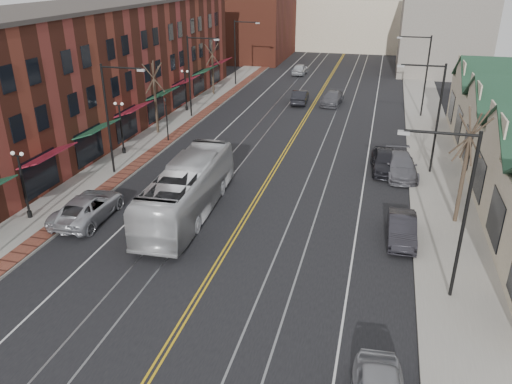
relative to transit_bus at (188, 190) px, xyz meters
The scene contains 29 objects.
ground 11.83m from the transit_bus, 72.12° to the right, with size 160.00×160.00×0.00m, color black.
sidewalk_left 12.30m from the transit_bus, 133.51° to the left, with size 4.00×120.00×0.15m, color gray.
sidewalk_right 18.00m from the transit_bus, 29.57° to the left, with size 4.00×120.00×0.15m, color gray.
building_left 22.43m from the transit_bus, 134.18° to the left, with size 10.00×50.00×11.00m, color maroon.
backdrop_left 60.38m from the transit_bus, 101.90° to the left, with size 14.00×18.00×14.00m, color maroon.
backdrop_mid 73.99m from the transit_bus, 87.21° to the left, with size 22.00×14.00×9.00m, color #BAAF8F.
backdrop_right 57.10m from the transit_bus, 70.95° to the left, with size 12.00×16.00×11.00m, color slate.
streetlight_l_1 9.50m from the transit_bus, 146.93° to the left, with size 3.33×0.25×8.00m.
streetlight_l_2 22.39m from the transit_bus, 109.66° to the left, with size 3.33×0.25×8.00m.
streetlight_l_3 37.74m from the transit_bus, 101.43° to the left, with size 3.33×0.25×8.00m.
streetlight_r_0 15.89m from the transit_bus, 19.38° to the right, with size 3.33×0.25×8.00m.
streetlight_r_1 18.53m from the transit_bus, 36.53° to the left, with size 3.33×0.25×8.00m.
streetlight_r_2 30.77m from the transit_bus, 61.39° to the left, with size 3.33×0.25×8.00m.
lamppost_l_1 9.74m from the transit_bus, 161.10° to the right, with size 0.84×0.28×4.27m.
lamppost_l_2 12.78m from the transit_bus, 136.12° to the left, with size 0.84×0.28×4.27m.
lamppost_l_3 24.64m from the transit_bus, 111.94° to the left, with size 0.84×0.28×4.27m.
tree_left_near 17.41m from the transit_bus, 120.94° to the left, with size 1.78×1.37×6.48m.
tree_left_far 32.15m from the transit_bus, 106.10° to the left, with size 1.66×1.28×6.02m.
tree_right_mid 16.48m from the transit_bus, 10.04° to the left, with size 1.90×1.46×6.93m.
manhole_far 8.36m from the transit_bus, 157.48° to the right, with size 0.60×0.60×0.02m, color #592D19.
traffic_signal 14.65m from the transit_bus, 118.59° to the left, with size 0.18×0.15×3.80m.
transit_bus is the anchor object (origin of this frame).
parked_suv 6.17m from the transit_bus, 159.00° to the right, with size 2.62×5.69×1.58m, color #B4B6BC.
parked_car_b 12.93m from the transit_bus, ahead, with size 1.52×4.35×1.43m, color #222127.
parked_car_c 16.31m from the transit_bus, 37.61° to the left, with size 2.17×5.35×1.55m, color slate.
parked_car_d 15.77m from the transit_bus, 41.76° to the left, with size 1.96×4.87×1.66m, color black.
distant_car_left 29.41m from the transit_bus, 86.14° to the left, with size 1.61×4.63×1.53m, color black.
distant_car_right 30.33m from the transit_bus, 79.39° to the left, with size 1.98×4.87×1.41m, color #58585F.
distant_car_far 46.01m from the transit_bus, 91.07° to the left, with size 1.83×4.55×1.55m, color silver.
Camera 1 is at (7.49, -15.02, 14.19)m, focal length 35.00 mm.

